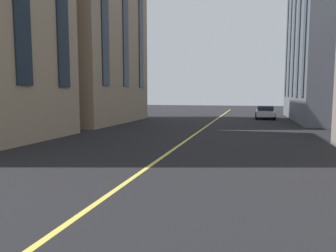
# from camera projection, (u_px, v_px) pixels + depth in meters

# --- Properties ---
(lane_centre_line) EXTENTS (80.00, 0.16, 0.01)m
(lane_centre_line) POSITION_uv_depth(u_px,v_px,m) (175.00, 148.00, 14.57)
(lane_centre_line) COLOR #D8C64C
(lane_centre_line) RESTS_ON ground_plane
(car_white_trailing) EXTENTS (4.40, 1.95, 1.37)m
(car_white_trailing) POSITION_uv_depth(u_px,v_px,m) (265.00, 112.00, 32.67)
(car_white_trailing) COLOR silver
(car_white_trailing) RESTS_ON ground_plane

